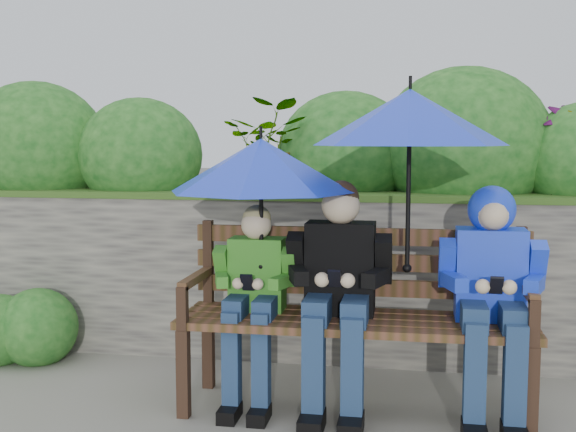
% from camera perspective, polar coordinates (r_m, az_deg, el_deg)
% --- Properties ---
extents(ground, '(60.00, 60.00, 0.00)m').
position_cam_1_polar(ground, '(3.94, -0.26, -14.04)').
color(ground, '#6A6A59').
rests_on(ground, ground).
extents(garden_backdrop, '(8.00, 2.87, 1.89)m').
position_cam_1_polar(garden_backdrop, '(5.34, 1.00, -1.58)').
color(garden_backdrop, '#4B4844').
rests_on(garden_backdrop, ground).
extents(park_bench, '(1.74, 0.51, 0.92)m').
position_cam_1_polar(park_bench, '(3.67, 5.40, -7.02)').
color(park_bench, '#301F15').
rests_on(park_bench, ground).
extents(boy_left, '(0.42, 0.48, 1.02)m').
position_cam_1_polar(boy_left, '(3.67, -2.72, -5.99)').
color(boy_left, '#398A28').
rests_on(boy_left, ground).
extents(boy_middle, '(0.52, 0.60, 1.15)m').
position_cam_1_polar(boy_middle, '(3.57, 4.00, -5.42)').
color(boy_middle, black).
rests_on(boy_middle, ground).
extents(boy_right, '(0.50, 0.60, 1.13)m').
position_cam_1_polar(boy_right, '(3.58, 15.81, -5.05)').
color(boy_right, blue).
rests_on(boy_right, ground).
extents(umbrella_left, '(0.94, 0.94, 0.73)m').
position_cam_1_polar(umbrella_left, '(3.61, -2.15, 4.02)').
color(umbrella_left, '#1733CF').
rests_on(umbrella_left, ground).
extents(umbrella_right, '(0.92, 0.92, 0.94)m').
position_cam_1_polar(umbrella_right, '(3.48, 9.60, 7.69)').
color(umbrella_right, '#1733CF').
rests_on(umbrella_right, ground).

